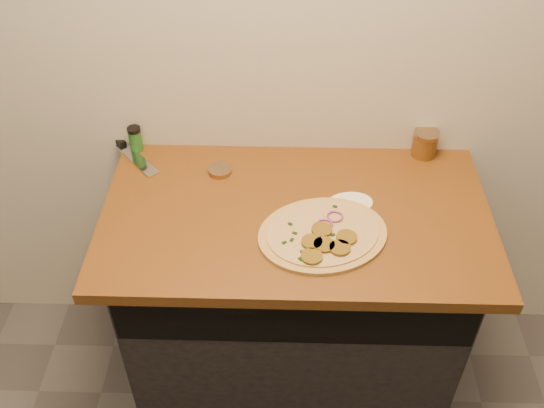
{
  "coord_description": "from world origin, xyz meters",
  "views": [
    {
      "loc": [
        -0.04,
        0.05,
        2.16
      ],
      "look_at": [
        -0.07,
        1.39,
        0.95
      ],
      "focal_mm": 40.0,
      "sensor_mm": 36.0,
      "label": 1
    }
  ],
  "objects_px": {
    "chefs_knife": "(125,147)",
    "salsa_jar": "(425,143)",
    "spice_shaker": "(135,139)",
    "pizza": "(323,234)"
  },
  "relations": [
    {
      "from": "chefs_knife",
      "to": "spice_shaker",
      "type": "relative_size",
      "value": 2.95
    },
    {
      "from": "pizza",
      "to": "chefs_knife",
      "type": "bearing_deg",
      "value": 148.32
    },
    {
      "from": "salsa_jar",
      "to": "chefs_knife",
      "type": "bearing_deg",
      "value": 179.71
    },
    {
      "from": "pizza",
      "to": "spice_shaker",
      "type": "xyz_separation_m",
      "value": [
        -0.63,
        0.41,
        0.04
      ]
    },
    {
      "from": "pizza",
      "to": "salsa_jar",
      "type": "height_order",
      "value": "salsa_jar"
    },
    {
      "from": "chefs_knife",
      "to": "salsa_jar",
      "type": "distance_m",
      "value": 1.03
    },
    {
      "from": "salsa_jar",
      "to": "spice_shaker",
      "type": "distance_m",
      "value": 0.99
    },
    {
      "from": "pizza",
      "to": "chefs_knife",
      "type": "relative_size",
      "value": 1.75
    },
    {
      "from": "spice_shaker",
      "to": "pizza",
      "type": "bearing_deg",
      "value": -33.09
    },
    {
      "from": "salsa_jar",
      "to": "spice_shaker",
      "type": "relative_size",
      "value": 1.03
    }
  ]
}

